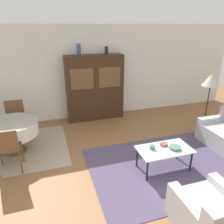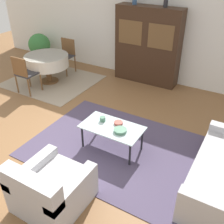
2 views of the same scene
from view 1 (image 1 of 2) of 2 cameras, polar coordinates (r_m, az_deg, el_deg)
The scene contains 16 objects.
ground_plane at distance 3.96m, azimuth 3.55°, elevation -20.73°, with size 14.00×14.00×0.00m, color brown.
wall_back at distance 6.56m, azimuth -7.65°, elevation 10.02°, with size 10.00×0.06×2.70m.
area_rug at distance 4.69m, azimuth 13.57°, elevation -13.62°, with size 3.00×2.23×0.01m.
dining_rug at distance 5.54m, azimuth -23.25°, elevation -8.97°, with size 2.19×1.99×0.01m.
armchair at distance 3.52m, azimuth 24.92°, elevation -23.32°, with size 0.86×0.89×0.78m.
coffee_table at distance 4.39m, azimuth 13.53°, elevation -9.85°, with size 1.05×0.58×0.45m.
display_cabinet at distance 6.47m, azimuth -4.51°, elevation 6.33°, with size 1.65×0.43×1.90m.
dining_table at distance 5.22m, azimuth -24.78°, elevation -3.96°, with size 1.11×1.11×0.72m.
dining_chair_near at distance 4.55m, azimuth -25.68°, elevation -8.40°, with size 0.44×0.44×0.93m.
dining_chair_far at distance 5.94m, azimuth -24.00°, elevation -1.11°, with size 0.44×0.44×0.93m.
floor_lamp at distance 6.18m, azimuth 24.45°, elevation 7.20°, with size 0.44×0.44×1.52m.
cup at distance 4.30m, azimuth 10.47°, elevation -9.02°, with size 0.10×0.10×0.08m.
bowl at distance 4.41m, azimuth 16.14°, elevation -8.95°, with size 0.21×0.21×0.05m.
bowl_small at distance 4.48m, azimuth 13.36°, elevation -8.21°, with size 0.15×0.15×0.04m.
vase_tall at distance 6.18m, azimuth -8.70°, elevation 15.83°, with size 0.11×0.11×0.30m.
vase_short at distance 6.36m, azimuth -1.48°, elevation 15.82°, with size 0.10×0.10×0.21m.
Camera 1 is at (-1.09, -2.70, 2.68)m, focal length 35.00 mm.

